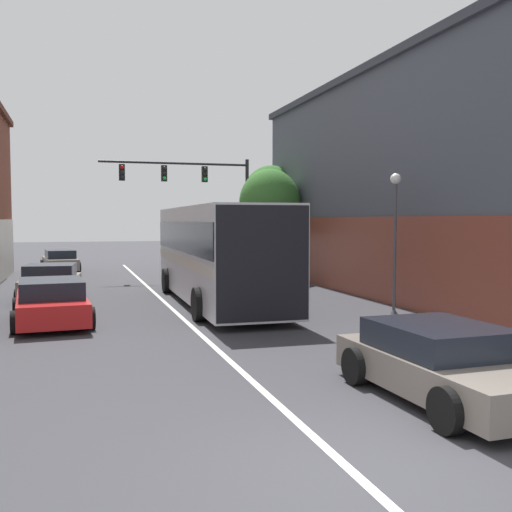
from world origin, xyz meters
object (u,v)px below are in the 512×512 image
object	(u,v)px
parked_car_left_mid	(60,261)
parked_car_left_far	(51,283)
traffic_signal_gantry	(199,189)
street_tree_near	(270,203)
street_lamp	(395,229)
bus	(217,250)
hatchback_foreground	(445,363)
street_tree_far	(271,197)
parked_car_left_near	(51,302)

from	to	relation	value
parked_car_left_mid	parked_car_left_far	size ratio (longest dim) A/B	1.20
traffic_signal_gantry	street_tree_near	distance (m)	4.02
traffic_signal_gantry	parked_car_left_mid	bearing A→B (deg)	138.36
traffic_signal_gantry	street_lamp	bearing A→B (deg)	-75.72
bus	hatchback_foreground	xyz separation A→B (m)	(0.98, -12.21, -1.32)
street_tree_far	parked_car_left_mid	bearing A→B (deg)	150.28
hatchback_foreground	parked_car_left_mid	bearing A→B (deg)	11.35
bus	traffic_signal_gantry	distance (m)	10.09
parked_car_left_near	traffic_signal_gantry	world-z (taller)	traffic_signal_gantry
parked_car_left_far	street_tree_near	world-z (taller)	street_tree_near
bus	hatchback_foreground	distance (m)	12.32
parked_car_left_far	parked_car_left_near	bearing A→B (deg)	-172.85
parked_car_left_near	street_tree_near	world-z (taller)	street_tree_near
bus	hatchback_foreground	size ratio (longest dim) A/B	2.68
hatchback_foreground	street_tree_near	bearing A→B (deg)	-11.67
parked_car_left_far	traffic_signal_gantry	xyz separation A→B (m)	(6.99, 6.93, 3.93)
hatchback_foreground	parked_car_left_far	world-z (taller)	parked_car_left_far
parked_car_left_mid	traffic_signal_gantry	size ratio (longest dim) A/B	0.63
bus	parked_car_left_near	size ratio (longest dim) A/B	2.47
parked_car_left_mid	street_lamp	distance (m)	22.48
street_tree_far	parked_car_left_near	bearing A→B (deg)	-130.88
parked_car_left_near	street_lamp	world-z (taller)	street_lamp
parked_car_left_mid	street_tree_far	bearing A→B (deg)	-126.51
parked_car_left_far	street_tree_far	world-z (taller)	street_tree_far
hatchback_foreground	traffic_signal_gantry	bearing A→B (deg)	-2.83
parked_car_left_near	street_tree_far	distance (m)	16.71
parked_car_left_near	parked_car_left_far	xyz separation A→B (m)	(-0.19, 5.41, 0.02)
traffic_signal_gantry	street_tree_far	distance (m)	3.90
street_tree_near	parked_car_left_mid	bearing A→B (deg)	138.47
hatchback_foreground	traffic_signal_gantry	world-z (taller)	traffic_signal_gantry
hatchback_foreground	parked_car_left_far	distance (m)	16.35
traffic_signal_gantry	street_tree_far	world-z (taller)	traffic_signal_gantry
parked_car_left_near	traffic_signal_gantry	size ratio (longest dim) A/B	0.61
bus	street_lamp	size ratio (longest dim) A/B	2.62
street_lamp	street_tree_far	world-z (taller)	street_tree_far
hatchback_foreground	parked_car_left_near	size ratio (longest dim) A/B	0.92
street_tree_near	street_tree_far	world-z (taller)	street_tree_far
bus	parked_car_left_far	world-z (taller)	bus
street_tree_far	bus	bearing A→B (deg)	-118.31
parked_car_left_far	street_lamp	bearing A→B (deg)	-117.45
street_lamp	street_tree_near	distance (m)	11.08
street_tree_near	street_tree_far	distance (m)	2.79
parked_car_left_near	street_tree_far	world-z (taller)	street_tree_far
bus	street_lamp	world-z (taller)	street_lamp
parked_car_left_far	street_lamp	xyz separation A→B (m)	(10.46, -6.68, 2.04)
bus	street_tree_near	distance (m)	8.46
hatchback_foreground	traffic_signal_gantry	size ratio (longest dim) A/B	0.56
parked_car_left_mid	parked_car_left_far	distance (m)	13.12
street_lamp	bus	bearing A→B (deg)	140.37
parked_car_left_far	bus	bearing A→B (deg)	-110.50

